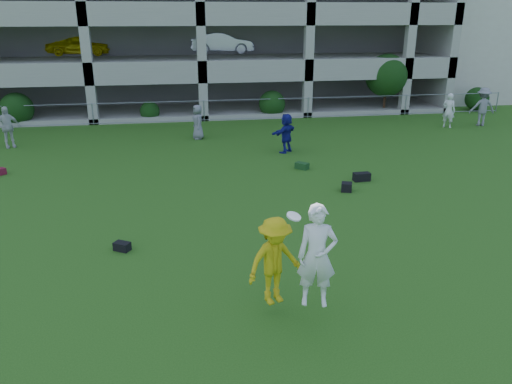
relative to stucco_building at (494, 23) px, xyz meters
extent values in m
plane|color=#235114|center=(-23.00, -28.00, -5.00)|extent=(100.00, 100.00, 0.00)
cube|color=beige|center=(0.00, 0.00, 0.00)|extent=(16.00, 14.00, 10.00)
imported|color=silver|center=(-32.07, -13.40, -4.07)|extent=(1.18, 0.88, 1.86)
imported|color=gray|center=(-23.56, -13.12, -4.18)|extent=(0.66, 0.89, 1.65)
imported|color=navy|center=(-19.92, -16.24, -4.15)|extent=(1.48, 1.45, 1.70)
imported|color=white|center=(-10.36, -12.74, -4.10)|extent=(0.77, 0.78, 1.81)
imported|color=gray|center=(-8.34, -12.57, -3.98)|extent=(1.43, 0.98, 2.03)
cube|color=black|center=(-26.16, -24.95, -4.89)|extent=(0.47, 0.42, 0.22)
cube|color=black|center=(-18.99, -21.56, -4.85)|extent=(0.45, 0.45, 0.30)
cube|color=black|center=(-18.08, -20.57, -4.85)|extent=(0.61, 0.33, 0.30)
cube|color=#163914|center=(-19.85, -18.79, -4.88)|extent=(0.57, 0.57, 0.25)
imported|color=gold|center=(-22.88, -28.36, -3.83)|extent=(1.33, 1.03, 1.81)
imported|color=white|center=(-22.19, -28.89, -3.51)|extent=(0.82, 0.63, 2.01)
cylinder|color=white|center=(-22.63, -28.80, -2.73)|extent=(0.29, 0.27, 0.16)
cube|color=#9E998C|center=(-23.00, 4.75, 1.00)|extent=(30.00, 0.50, 12.00)
cube|color=#9E998C|center=(-8.25, -2.00, 1.00)|extent=(0.50, 14.00, 12.00)
cube|color=#9E998C|center=(-23.00, -2.00, -4.85)|extent=(30.00, 14.00, 0.30)
cube|color=#9E998C|center=(-23.00, -2.00, -1.85)|extent=(30.00, 14.00, 0.30)
cube|color=#9E998C|center=(-23.00, -2.00, 1.15)|extent=(30.00, 14.00, 0.30)
cube|color=#9E998C|center=(-23.00, -8.85, -2.45)|extent=(30.00, 0.30, 0.90)
cube|color=#9E998C|center=(-23.00, -8.85, 0.55)|extent=(30.00, 0.30, 0.90)
cube|color=#9E998C|center=(-29.00, -8.75, 1.00)|extent=(0.50, 0.50, 12.00)
cube|color=#9E998C|center=(-23.00, -8.75, 1.00)|extent=(0.50, 0.50, 12.00)
cube|color=#9E998C|center=(-17.00, -8.75, 1.00)|extent=(0.50, 0.50, 12.00)
cube|color=#9E998C|center=(-11.00, -8.75, 1.00)|extent=(0.50, 0.50, 12.00)
cube|color=#605E59|center=(-23.00, 0.00, 1.00)|extent=(29.00, 9.00, 11.60)
imported|color=yellow|center=(-30.15, -4.00, -1.04)|extent=(4.00, 1.90, 1.32)
imported|color=silver|center=(-21.41, -4.00, -1.04)|extent=(4.05, 1.54, 1.32)
cylinder|color=gray|center=(-29.00, -9.00, -4.40)|extent=(0.06, 0.06, 1.20)
cylinder|color=gray|center=(-23.00, -9.00, -4.40)|extent=(0.06, 0.06, 1.20)
cylinder|color=gray|center=(-17.00, -9.00, -4.40)|extent=(0.06, 0.06, 1.20)
cylinder|color=gray|center=(-11.00, -9.00, -4.40)|extent=(0.06, 0.06, 1.20)
cylinder|color=gray|center=(-5.00, -9.00, -4.40)|extent=(0.06, 0.06, 1.20)
cylinder|color=gray|center=(-23.00, -9.00, -3.85)|extent=(36.00, 0.04, 0.04)
cylinder|color=gray|center=(-23.00, -9.00, -4.92)|extent=(36.00, 0.04, 0.04)
sphere|color=#163D11|center=(-33.00, -8.40, -4.12)|extent=(1.76, 1.76, 1.76)
sphere|color=#163D11|center=(-26.00, -8.40, -4.45)|extent=(1.10, 1.10, 1.10)
sphere|color=#163D11|center=(-19.00, -8.40, -4.23)|extent=(1.54, 1.54, 1.54)
cylinder|color=#382314|center=(-12.00, -8.20, -4.02)|extent=(0.16, 0.16, 1.96)
sphere|color=#163D11|center=(-12.00, -8.20, -2.76)|extent=(2.52, 2.52, 2.52)
sphere|color=#163D11|center=(-6.00, -8.40, -4.29)|extent=(1.43, 1.43, 1.43)
camera|label=1|loc=(-24.66, -36.88, 0.71)|focal=35.00mm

